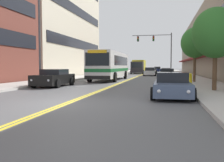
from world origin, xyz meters
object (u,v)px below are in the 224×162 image
traffic_signal_mast (158,45)px  city_bus (110,65)px  box_truck (139,67)px  street_tree_right_mid (195,43)px  car_beige_parked_right_far (167,74)px  street_lamp_left_near (42,26)px  car_navy_moving_third (157,70)px  car_silver_moving_second (150,72)px  car_black_parked_left_near (54,78)px  street_tree_right_near (216,33)px  car_white_parked_right_mid (166,72)px  car_red_parked_left_mid (115,72)px  car_dark_grey_moving_lead (152,70)px  fire_hydrant (190,79)px  car_slate_blue_parked_right_foreground (172,86)px

traffic_signal_mast → city_bus: bearing=-105.7°
box_truck → street_tree_right_mid: 30.59m
car_beige_parked_right_far → city_bus: bearing=-138.2°
traffic_signal_mast → street_lamp_left_near: (-8.00, -27.78, -0.70)m
city_bus → car_navy_moving_third: (4.26, 39.16, -1.09)m
city_bus → car_silver_moving_second: 14.79m
car_black_parked_left_near → street_tree_right_near: 11.93m
car_white_parked_right_mid → car_navy_moving_third: car_navy_moving_third is taller
car_beige_parked_right_far → car_silver_moving_second: size_ratio=0.96×
car_red_parked_left_mid → car_beige_parked_right_far: car_beige_parked_right_far is taller
car_black_parked_left_near → car_dark_grey_moving_lead: (5.83, 37.97, -0.02)m
car_white_parked_right_mid → car_dark_grey_moving_lead: size_ratio=1.06×
car_silver_moving_second → fire_hydrant: size_ratio=5.04×
city_bus → traffic_signal_mast: bearing=74.3°
box_truck → traffic_signal_mast: traffic_signal_mast is taller
car_black_parked_left_near → car_silver_moving_second: size_ratio=1.00×
car_silver_moving_second → traffic_signal_mast: (1.24, 3.29, 4.68)m
car_beige_parked_right_far → car_dark_grey_moving_lead: car_dark_grey_moving_lead is taller
car_navy_moving_third → fire_hydrant: car_navy_moving_third is taller
city_bus → fire_hydrant: (7.94, -8.39, -1.16)m
street_lamp_left_near → fire_hydrant: size_ratio=8.62×
car_navy_moving_third → box_truck: size_ratio=0.53×
car_red_parked_left_mid → street_tree_right_mid: street_tree_right_mid is taller
car_red_parked_left_mid → traffic_signal_mast: size_ratio=0.66×
traffic_signal_mast → street_tree_right_mid: size_ratio=1.50×
car_navy_moving_third → traffic_signal_mast: size_ratio=0.56×
car_silver_moving_second → car_navy_moving_third: size_ratio=1.09×
car_red_parked_left_mid → car_black_parked_left_near: bearing=-90.1°
car_navy_moving_third → car_slate_blue_parked_right_foreground: bearing=-87.7°
car_beige_parked_right_far → car_navy_moving_third: car_navy_moving_third is taller
traffic_signal_mast → car_red_parked_left_mid: bearing=-157.8°
car_silver_moving_second → street_tree_right_near: size_ratio=0.93×
traffic_signal_mast → fire_hydrant: traffic_signal_mast is taller
car_slate_blue_parked_right_foreground → street_tree_right_mid: 11.77m
car_red_parked_left_mid → box_truck: box_truck is taller
car_beige_parked_right_far → street_tree_right_near: street_tree_right_near is taller
city_bus → car_dark_grey_moving_lead: (3.44, 28.21, -1.14)m
car_black_parked_left_near → fire_hydrant: 10.42m
car_silver_moving_second → box_truck: size_ratio=0.57×
car_white_parked_right_mid → car_navy_moving_third: 21.41m
street_tree_right_near → car_red_parked_left_mid: bearing=113.0°
city_bus → car_white_parked_right_mid: city_bus is taller
fire_hydrant → traffic_signal_mast: bearing=96.6°
city_bus → car_slate_blue_parked_right_foreground: 16.33m
car_black_parked_left_near → fire_hydrant: (10.33, 1.37, -0.04)m
car_navy_moving_third → street_tree_right_mid: size_ratio=0.85×
car_red_parked_left_mid → box_truck: size_ratio=0.62×
car_white_parked_right_mid → box_truck: (-5.65, 7.73, 0.91)m
car_silver_moving_second → car_black_parked_left_near: bearing=-104.2°
car_beige_parked_right_far → box_truck: size_ratio=0.55×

